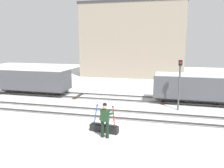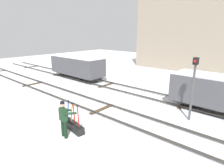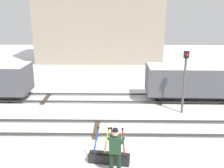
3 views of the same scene
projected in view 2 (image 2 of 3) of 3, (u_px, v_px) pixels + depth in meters
name	position (u px, v px, depth m)	size (l,w,h in m)	color
ground_plane	(102.00, 110.00, 11.60)	(60.00, 60.00, 0.00)	silver
track_main_line	(102.00, 108.00, 11.57)	(44.00, 1.94, 0.18)	#38332D
track_siding_near	(139.00, 92.00, 14.61)	(44.00, 1.94, 0.18)	#38332D
switch_lever_frame	(73.00, 125.00, 9.16)	(1.56, 0.59, 1.45)	black
rail_worker	(64.00, 117.00, 8.35)	(0.61, 0.70, 1.75)	black
signal_post	(193.00, 82.00, 9.69)	(0.24, 0.32, 3.41)	#4C4C4C
apartment_building	(193.00, 31.00, 23.48)	(13.40, 5.72, 9.54)	gray
freight_car_back_track	(77.00, 66.00, 19.12)	(6.21, 2.16, 2.25)	#2D2B28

